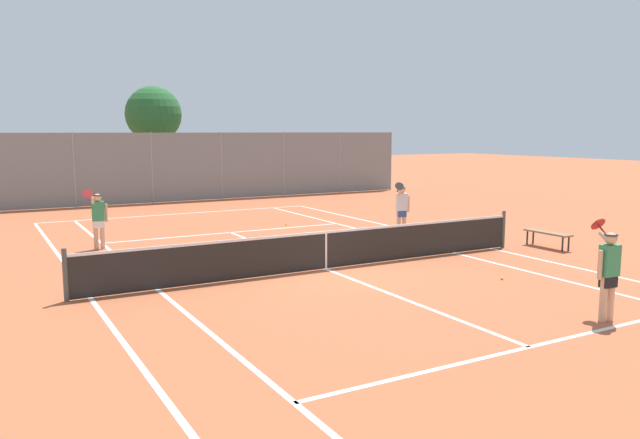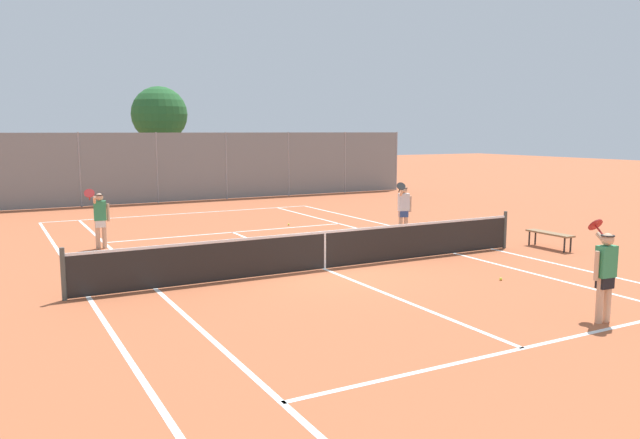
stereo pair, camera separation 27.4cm
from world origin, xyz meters
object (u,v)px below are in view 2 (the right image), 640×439
object	(u,v)px
tennis_net	(325,249)
player_near_side	(605,271)
loose_tennis_ball_2	(501,279)
tree_behind_left	(160,116)
courtside_bench	(550,234)
player_far_left	(100,217)
player_far_right	(404,207)
loose_tennis_ball_3	(289,224)
loose_tennis_ball_4	(150,274)

from	to	relation	value
tennis_net	player_near_side	bearing A→B (deg)	-69.55
loose_tennis_ball_2	tree_behind_left	bearing A→B (deg)	94.44
courtside_bench	player_far_left	bearing A→B (deg)	151.70
player_far_right	loose_tennis_ball_3	xyz separation A→B (m)	(-2.27, 3.83, -0.89)
tennis_net	courtside_bench	bearing A→B (deg)	-5.46
tree_behind_left	player_far_left	bearing A→B (deg)	-110.71
player_near_side	player_far_left	xyz separation A→B (m)	(-6.62, 11.54, 0.00)
loose_tennis_ball_3	player_near_side	bearing A→B (deg)	-90.26
player_far_left	loose_tennis_ball_3	xyz separation A→B (m)	(6.68, 1.46, -0.89)
player_near_side	loose_tennis_ball_4	xyz separation A→B (m)	(-6.19, 7.47, -0.89)
player_far_right	loose_tennis_ball_3	size ratio (longest dim) A/B	26.88
loose_tennis_ball_3	courtside_bench	distance (m)	8.94
player_far_right	tree_behind_left	bearing A→B (deg)	101.41
tennis_net	loose_tennis_ball_2	xyz separation A→B (m)	(2.96, -2.91, -0.48)
courtside_bench	player_far_right	bearing A→B (deg)	122.93
courtside_bench	tennis_net	bearing A→B (deg)	174.54
player_far_left	player_far_right	distance (m)	9.26
player_far_right	tree_behind_left	world-z (taller)	tree_behind_left
player_near_side	courtside_bench	bearing A→B (deg)	48.55
loose_tennis_ball_2	player_far_right	bearing A→B (deg)	74.72
loose_tennis_ball_2	loose_tennis_ball_3	world-z (taller)	same
courtside_bench	tree_behind_left	xyz separation A→B (m)	(-5.87, 20.74, 3.72)
loose_tennis_ball_3	loose_tennis_ball_4	xyz separation A→B (m)	(-6.25, -5.52, 0.00)
player_near_side	tree_behind_left	size ratio (longest dim) A/B	0.31
player_far_right	tennis_net	bearing A→B (deg)	-146.08
player_far_right	courtside_bench	size ratio (longest dim) A/B	1.18
player_near_side	courtside_bench	xyz separation A→B (m)	(4.77, 5.40, -0.52)
player_far_left	loose_tennis_ball_4	bearing A→B (deg)	-83.98
player_far_left	courtside_bench	distance (m)	12.95
player_near_side	player_far_right	distance (m)	9.46
loose_tennis_ball_3	loose_tennis_ball_4	size ratio (longest dim) A/B	1.00
loose_tennis_ball_3	tree_behind_left	distance (m)	13.82
tennis_net	player_near_side	size ratio (longest dim) A/B	6.76
player_far_left	tree_behind_left	bearing A→B (deg)	69.29
tennis_net	loose_tennis_ball_3	xyz separation A→B (m)	(2.33, 6.92, -0.48)
player_far_right	courtside_bench	distance (m)	4.52
tree_behind_left	player_far_right	bearing A→B (deg)	-78.59
player_far_left	loose_tennis_ball_4	size ratio (longest dim) A/B	26.88
tennis_net	loose_tennis_ball_2	bearing A→B (deg)	-44.57
player_far_right	loose_tennis_ball_4	bearing A→B (deg)	-168.73
loose_tennis_ball_3	loose_tennis_ball_2	bearing A→B (deg)	-86.32
player_far_left	tennis_net	bearing A→B (deg)	-51.45
player_near_side	loose_tennis_ball_2	distance (m)	3.36
loose_tennis_ball_2	tree_behind_left	xyz separation A→B (m)	(-1.79, 22.98, 4.09)
player_far_left	tree_behind_left	distance (m)	15.94
tree_behind_left	loose_tennis_ball_4	bearing A→B (deg)	-105.26
player_near_side	loose_tennis_ball_3	distance (m)	13.03
tennis_net	loose_tennis_ball_4	distance (m)	4.19
loose_tennis_ball_3	player_far_left	bearing A→B (deg)	-167.68
player_far_left	tree_behind_left	xyz separation A→B (m)	(5.52, 14.61, 3.20)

